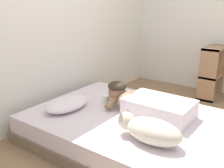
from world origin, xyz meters
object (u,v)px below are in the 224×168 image
object	(u,v)px
bed	(130,129)
person_lying	(147,104)
cell_phone	(159,138)
bookshelf	(211,73)
dog	(150,130)
coffee_cup	(106,99)
pillow	(67,104)

from	to	relation	value
bed	person_lying	size ratio (longest dim) A/B	2.19
cell_phone	bookshelf	world-z (taller)	bookshelf
person_lying	cell_phone	bearing A→B (deg)	-139.14
person_lying	dog	bearing A→B (deg)	-148.40
dog	coffee_cup	xyz separation A→B (m)	(0.48, 0.81, -0.07)
coffee_cup	bookshelf	bearing A→B (deg)	-22.83
coffee_cup	cell_phone	world-z (taller)	coffee_cup
cell_phone	bed	bearing A→B (deg)	60.71
pillow	coffee_cup	world-z (taller)	pillow
dog	coffee_cup	distance (m)	0.95
pillow	bookshelf	world-z (taller)	bookshelf
bookshelf	cell_phone	bearing A→B (deg)	-175.04
cell_phone	bookshelf	bearing A→B (deg)	4.96
person_lying	bed	bearing A→B (deg)	149.01
person_lying	pillow	bearing A→B (deg)	118.23
coffee_cup	pillow	bearing A→B (deg)	152.10
pillow	dog	xyz separation A→B (m)	(-0.09, -1.02, 0.05)
person_lying	cell_phone	distance (m)	0.52
bed	person_lying	xyz separation A→B (m)	(0.15, -0.09, 0.25)
person_lying	dog	xyz separation A→B (m)	(-0.48, -0.29, -0.00)
dog	bookshelf	distance (m)	2.10
bed	pillow	size ratio (longest dim) A/B	3.88
dog	pillow	bearing A→B (deg)	85.10
pillow	person_lying	world-z (taller)	person_lying
bed	bookshelf	xyz separation A→B (m)	(1.77, -0.25, 0.24)
pillow	cell_phone	world-z (taller)	pillow
bed	coffee_cup	distance (m)	0.49
bed	dog	size ratio (longest dim) A/B	3.51
cell_phone	bookshelf	size ratio (longest dim) A/B	0.19
pillow	cell_phone	bearing A→B (deg)	-89.96
bed	cell_phone	distance (m)	0.51
dog	person_lying	bearing A→B (deg)	31.60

